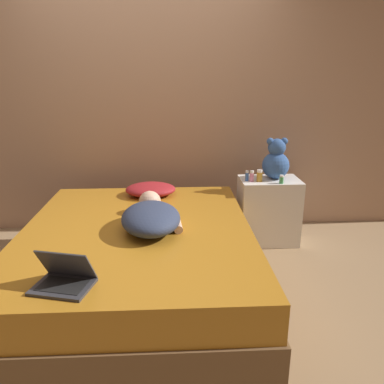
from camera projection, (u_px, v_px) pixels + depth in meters
The scene contains 12 objects.
ground_plane at pixel (140, 289), 2.80m from camera, with size 12.00×12.00×0.00m, color #937551.
wall_back at pixel (145, 100), 3.62m from camera, with size 8.00×0.06×2.60m.
bed at pixel (139, 260), 2.72m from camera, with size 1.64×1.99×0.50m.
nightstand at pixel (268, 211), 3.53m from camera, with size 0.54×0.37×0.61m.
pillow at pixel (151, 189), 3.34m from camera, with size 0.45×0.36×0.11m.
person_lying at pixel (151, 216), 2.62m from camera, with size 0.45×0.73×0.18m.
laptop at pixel (64, 278), 1.91m from camera, with size 0.33×0.27×0.20m.
teddy_bear at pixel (276, 161), 3.42m from camera, with size 0.25×0.25×0.38m.
bottle_green at pixel (281, 179), 3.29m from camera, with size 0.04×0.04×0.08m.
bottle_amber at pixel (260, 176), 3.35m from camera, with size 0.05×0.05×0.11m.
bottle_blue at pixel (247, 176), 3.37m from camera, with size 0.03×0.03×0.09m.
bottle_pink at pixel (252, 176), 3.35m from camera, with size 0.04×0.04×0.10m.
Camera 1 is at (0.26, -2.46, 1.54)m, focal length 35.00 mm.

